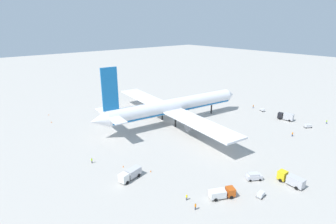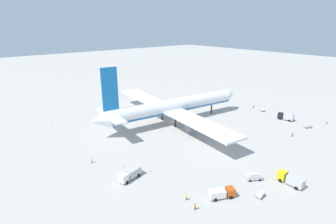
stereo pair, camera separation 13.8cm
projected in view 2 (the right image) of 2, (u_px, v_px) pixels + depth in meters
The scene contains 20 objects.
ground_plane at pixel (174, 122), 114.89m from camera, with size 600.00×600.00×0.00m, color #ADA8A0.
airliner at pixel (172, 107), 111.90m from camera, with size 71.00×76.96×25.88m.
service_truck_0 at pixel (222, 193), 64.73m from camera, with size 6.62×4.75×2.37m.
service_truck_1 at pixel (286, 116), 116.32m from camera, with size 3.26×6.63×3.14m.
service_truck_2 at pixel (130, 174), 72.49m from camera, with size 7.25×3.69×2.69m.
service_truck_3 at pixel (291, 179), 69.94m from camera, with size 2.63×6.92×2.79m.
service_van at pixel (254, 176), 72.28m from camera, with size 4.53×3.81×1.97m.
baggage_cart_0 at pixel (263, 110), 128.37m from camera, with size 2.64×3.26×1.22m.
baggage_cart_1 at pixel (261, 194), 65.18m from camera, with size 2.91×1.75×1.30m.
baggage_cart_2 at pixel (308, 126), 108.16m from camera, with size 3.34×2.69×1.42m.
ground_worker_0 at pixel (92, 160), 80.89m from camera, with size 0.48×0.48×1.69m.
ground_worker_1 at pixel (195, 206), 60.67m from camera, with size 0.47×0.47×1.69m.
ground_worker_2 at pixel (253, 106), 132.86m from camera, with size 0.47×0.47×1.72m.
ground_worker_3 at pixel (292, 134), 99.81m from camera, with size 0.57×0.57×1.79m.
ground_worker_4 at pixel (186, 197), 63.99m from camera, with size 0.49×0.49×1.62m.
ground_worker_5 at pixel (327, 122), 112.36m from camera, with size 0.40×0.40×1.70m.
traffic_cone_0 at pixel (151, 171), 76.28m from camera, with size 0.36×0.36×0.55m, color orange.
traffic_cone_1 at pixel (51, 122), 113.88m from camera, with size 0.36×0.36×0.55m, color orange.
traffic_cone_2 at pixel (123, 166), 78.81m from camera, with size 0.36×0.36×0.55m, color orange.
traffic_cone_3 at pixel (49, 115), 123.03m from camera, with size 0.36×0.36×0.55m, color orange.
Camera 2 is at (-71.04, -80.84, 40.52)m, focal length 28.59 mm.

